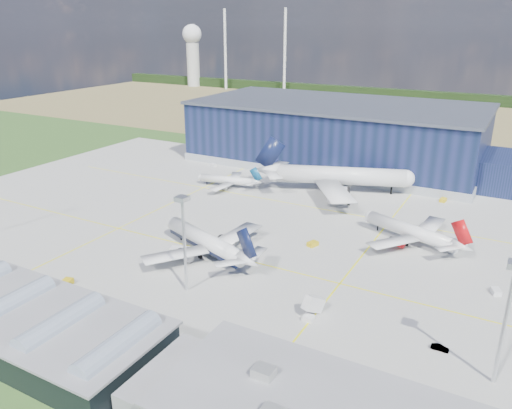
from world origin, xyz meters
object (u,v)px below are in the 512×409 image
airliner_widebody (341,167)px  gse_tug_a (66,283)px  gse_tug_b (313,244)px  gse_van_a (180,251)px  gse_cart_b (213,165)px  airliner_regional (227,176)px  airliner_navy (205,233)px  car_a (136,328)px  gse_van_b (448,247)px  airliner_red (410,224)px  light_mast_center (184,229)px  hangar (343,136)px  car_b (440,348)px  light_mast_east (509,304)px  gse_tug_c (443,200)px  airstair (313,308)px  gse_cart_a (496,291)px

airliner_widebody → gse_tug_a: bearing=-128.0°
gse_tug_b → gse_van_a: bearing=-121.6°
gse_tug_b → gse_cart_b: 88.44m
airliner_regional → gse_cart_b: size_ratio=9.88×
airliner_navy → car_a: (7.45, -36.00, -5.74)m
gse_van_b → airliner_red: bearing=115.0°
airliner_regional → gse_tug_a: 82.47m
airliner_navy → gse_van_b: bearing=-128.8°
light_mast_center → gse_tug_a: light_mast_center is taller
airliner_navy → gse_tug_a: size_ratio=11.08×
hangar → airliner_widebody: hangar is taller
gse_van_a → gse_cart_b: (-40.65, 77.20, -0.53)m
gse_van_a → car_b: bearing=-116.7°
light_mast_east → gse_tug_c: 96.12m
gse_cart_b → car_a: size_ratio=0.80×
car_a → car_b: (54.78, 22.79, -0.03)m
gse_tug_b → car_a: bearing=-85.3°
gse_cart_b → car_b: size_ratio=0.81×
gse_van_b → gse_cart_b: size_ratio=1.87×
gse_cart_b → airstair: bearing=-118.2°
light_mast_east → gse_van_a: 80.19m
airliner_navy → airliner_regional: (-25.91, 52.00, -2.02)m
gse_cart_a → airstair: size_ratio=0.57×
airliner_navy → car_a: airliner_navy is taller
airliner_regional → gse_cart_b: airliner_regional is taller
airliner_navy → gse_cart_b: 87.06m
light_mast_east → airstair: 38.37m
hangar → light_mast_center: 125.07m
gse_van_b → gse_cart_a: bearing=-117.7°
airliner_widebody → car_b: size_ratio=17.92×
light_mast_center → gse_tug_a: (-26.06, -12.11, -14.70)m
gse_tug_a → airstair: airstair is taller
airliner_widebody → airliner_navy: bearing=-120.7°
light_mast_east → airliner_regional: light_mast_east is taller
light_mast_center → gse_van_a: bearing=131.4°
hangar → gse_tug_b: bearing=-75.2°
gse_cart_b → airliner_navy: bearing=-129.6°
light_mast_center → car_a: (0.54, -18.00, -14.87)m
gse_tug_b → airliner_widebody: bearing=122.0°
hangar → gse_cart_b: size_ratio=54.46×
hangar → gse_tug_a: hangar is taller
airstair → car_b: size_ratio=1.50×
gse_van_a → gse_cart_a: size_ratio=1.82×
airliner_regional → gse_van_b: (82.06, -18.29, -3.15)m
gse_tug_c → airliner_widebody: bearing=-160.8°
car_b → gse_tug_a: bearing=102.0°
gse_van_b → car_a: (-48.71, -69.71, -0.58)m
gse_cart_a → car_a: size_ratio=0.84×
airliner_navy → gse_tug_c: size_ratio=13.16×
gse_cart_a → car_b: gse_cart_a is taller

